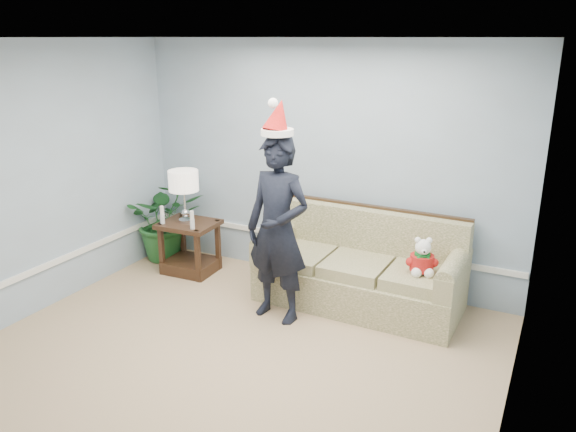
% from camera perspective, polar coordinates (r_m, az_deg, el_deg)
% --- Properties ---
extents(room_shell, '(4.54, 5.04, 2.74)m').
position_cam_1_polar(room_shell, '(4.18, -10.18, -1.46)').
color(room_shell, tan).
rests_on(room_shell, ground).
extents(wainscot_trim, '(4.49, 4.99, 0.06)m').
position_cam_1_polar(wainscot_trim, '(6.05, -12.05, -4.56)').
color(wainscot_trim, white).
rests_on(wainscot_trim, room_shell).
extents(sofa, '(2.11, 0.93, 0.98)m').
position_cam_1_polar(sofa, '(5.98, 7.37, -5.64)').
color(sofa, '#535B2B').
rests_on(sofa, room_shell).
extents(side_table, '(0.67, 0.57, 0.62)m').
position_cam_1_polar(side_table, '(6.83, -9.89, -3.66)').
color(side_table, '#391F15').
rests_on(side_table, room_shell).
extents(table_lamp, '(0.35, 0.35, 0.62)m').
position_cam_1_polar(table_lamp, '(6.59, -10.56, 3.32)').
color(table_lamp, silver).
rests_on(table_lamp, side_table).
extents(candle_pair, '(0.48, 0.05, 0.21)m').
position_cam_1_polar(candle_pair, '(6.55, -11.21, -0.20)').
color(candle_pair, silver).
rests_on(candle_pair, side_table).
extents(houseplant, '(1.23, 1.22, 1.04)m').
position_cam_1_polar(houseplant, '(7.21, -12.24, -0.31)').
color(houseplant, '#1E5925').
rests_on(houseplant, room_shell).
extents(man, '(0.72, 0.52, 1.85)m').
position_cam_1_polar(man, '(5.42, -1.04, -1.41)').
color(man, black).
rests_on(man, room_shell).
extents(santa_hat, '(0.38, 0.41, 0.36)m').
position_cam_1_polar(santa_hat, '(5.18, -1.02, 9.87)').
color(santa_hat, white).
rests_on(santa_hat, man).
extents(teddy_bear, '(0.30, 0.30, 0.37)m').
position_cam_1_polar(teddy_bear, '(5.57, 13.43, -4.42)').
color(teddy_bear, white).
rests_on(teddy_bear, sofa).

